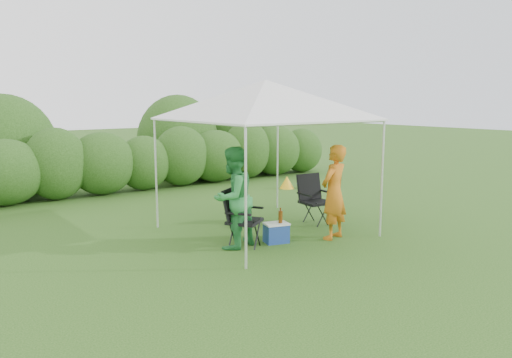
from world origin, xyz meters
TOP-DOWN VIEW (x-y plane):
  - ground at (0.00, 0.00)m, footprint 70.00×70.00m
  - hedge at (0.00, 6.00)m, footprint 13.07×1.53m
  - canopy at (0.00, 0.50)m, footprint 3.10×3.10m
  - chair_right at (1.20, 0.47)m, footprint 0.66×0.61m
  - chair_left at (-0.91, 0.03)m, footprint 0.78×0.76m
  - man at (0.70, -0.59)m, footprint 0.70×0.56m
  - woman at (-1.05, 0.01)m, footprint 0.98×0.85m
  - cooler at (-0.28, -0.19)m, footprint 0.48×0.40m
  - bottle at (-0.22, -0.23)m, footprint 0.07×0.07m
  - lawn_toy at (3.40, 3.76)m, footprint 0.69×0.57m

SIDE VIEW (x-z plane):
  - ground at x=0.00m, z-range 0.00..0.00m
  - lawn_toy at x=3.40m, z-range -0.01..0.33m
  - cooler at x=-0.28m, z-range 0.00..0.35m
  - bottle at x=-0.22m, z-range 0.35..0.62m
  - chair_right at x=1.20m, z-range 0.07..1.06m
  - chair_left at x=-0.91m, z-range 0.07..1.06m
  - hedge at x=0.00m, z-range -0.08..1.72m
  - man at x=0.70m, z-range 0.00..1.69m
  - woman at x=-1.05m, z-range 0.00..1.71m
  - canopy at x=0.00m, z-range 1.05..3.88m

